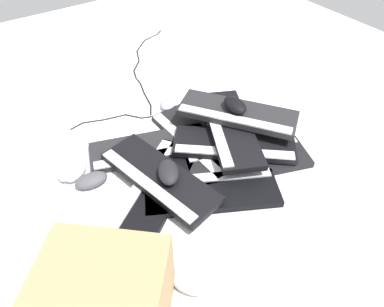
% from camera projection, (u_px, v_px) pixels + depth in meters
% --- Properties ---
extents(ground_plane, '(3.20, 3.20, 0.00)m').
position_uv_depth(ground_plane, '(169.00, 163.00, 1.24)').
color(ground_plane, white).
extents(keyboard_0, '(0.34, 0.46, 0.03)m').
position_uv_depth(keyboard_0, '(212.00, 192.00, 1.13)').
color(keyboard_0, black).
rests_on(keyboard_0, ground).
extents(keyboard_1, '(0.29, 0.46, 0.03)m').
position_uv_depth(keyboard_1, '(248.00, 161.00, 1.23)').
color(keyboard_1, black).
rests_on(keyboard_1, ground).
extents(keyboard_2, '(0.44, 0.16, 0.03)m').
position_uv_depth(keyboard_2, '(198.00, 140.00, 1.31)').
color(keyboard_2, black).
rests_on(keyboard_2, ground).
extents(keyboard_3, '(0.28, 0.46, 0.03)m').
position_uv_depth(keyboard_3, '(150.00, 148.00, 1.28)').
color(keyboard_3, '#232326').
rests_on(keyboard_3, ground).
extents(keyboard_4, '(0.37, 0.45, 0.03)m').
position_uv_depth(keyboard_4, '(157.00, 188.00, 1.14)').
color(keyboard_4, black).
rests_on(keyboard_4, ground).
extents(keyboard_5, '(0.40, 0.43, 0.03)m').
position_uv_depth(keyboard_5, '(234.00, 145.00, 1.25)').
color(keyboard_5, black).
rests_on(keyboard_5, keyboard_1).
extents(keyboard_6, '(0.46, 0.33, 0.03)m').
position_uv_depth(keyboard_6, '(230.00, 128.00, 1.27)').
color(keyboard_6, black).
rests_on(keyboard_6, keyboard_5).
extents(keyboard_7, '(0.44, 0.38, 0.03)m').
position_uv_depth(keyboard_7, '(237.00, 113.00, 1.28)').
color(keyboard_7, '#232326').
rests_on(keyboard_7, keyboard_6).
extents(keyboard_8, '(0.46, 0.24, 0.03)m').
position_uv_depth(keyboard_8, '(159.00, 177.00, 1.13)').
color(keyboard_8, black).
rests_on(keyboard_8, keyboard_4).
extents(mouse_0, '(0.12, 0.13, 0.04)m').
position_uv_depth(mouse_0, '(76.00, 170.00, 1.19)').
color(mouse_0, silver).
rests_on(mouse_0, ground).
extents(mouse_1, '(0.13, 0.11, 0.04)m').
position_uv_depth(mouse_1, '(168.00, 172.00, 1.10)').
color(mouse_1, black).
rests_on(mouse_1, keyboard_8).
extents(mouse_2, '(0.13, 0.12, 0.04)m').
position_uv_depth(mouse_2, '(169.00, 103.00, 1.47)').
color(mouse_2, '#B7B7BC').
rests_on(mouse_2, ground).
extents(mouse_3, '(0.13, 0.12, 0.04)m').
position_uv_depth(mouse_3, '(69.00, 170.00, 1.19)').
color(mouse_3, '#B7B7BC').
rests_on(mouse_3, ground).
extents(mouse_4, '(0.12, 0.13, 0.04)m').
position_uv_depth(mouse_4, '(238.00, 113.00, 1.42)').
color(mouse_4, black).
rests_on(mouse_4, ground).
extents(mouse_5, '(0.11, 0.07, 0.04)m').
position_uv_depth(mouse_5, '(236.00, 105.00, 1.26)').
color(mouse_5, black).
rests_on(mouse_5, keyboard_7).
extents(mouse_6, '(0.13, 0.11, 0.04)m').
position_uv_depth(mouse_6, '(189.00, 281.00, 0.90)').
color(mouse_6, '#B7B7BC').
rests_on(mouse_6, ground).
extents(mouse_7, '(0.08, 0.12, 0.04)m').
position_uv_depth(mouse_7, '(91.00, 180.00, 1.16)').
color(mouse_7, '#4C4C51').
rests_on(mouse_7, ground).
extents(cable_0, '(0.30, 0.57, 0.01)m').
position_uv_depth(cable_0, '(150.00, 119.00, 1.42)').
color(cable_0, black).
rests_on(cable_0, ground).
extents(cable_1, '(0.67, 0.45, 0.01)m').
position_uv_depth(cable_1, '(143.00, 64.00, 1.73)').
color(cable_1, black).
rests_on(cable_1, ground).
extents(cardboard_box, '(0.35, 0.35, 0.23)m').
position_uv_depth(cardboard_box, '(106.00, 296.00, 0.78)').
color(cardboard_box, tan).
rests_on(cardboard_box, ground).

